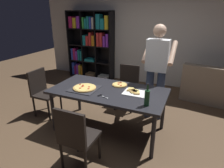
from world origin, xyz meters
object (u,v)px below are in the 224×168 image
at_px(couch, 223,90).
at_px(pepperoni_pizza_on_tray, 85,88).
at_px(chair_near_camera, 76,135).
at_px(second_pizza_plain, 120,85).
at_px(kitchen_scissors, 102,96).
at_px(bookshelf, 91,44).
at_px(wine_bottle, 147,98).
at_px(person_serving_pizza, 157,68).
at_px(chair_far_side, 128,84).
at_px(dining_table, 108,94).
at_px(chair_left_end, 43,90).

relative_size(couch, pepperoni_pizza_on_tray, 4.11).
relative_size(chair_near_camera, second_pizza_plain, 3.51).
distance_m(pepperoni_pizza_on_tray, kitchen_scissors, 0.41).
relative_size(bookshelf, wine_bottle, 6.17).
bearing_deg(wine_bottle, pepperoni_pizza_on_tray, 171.21).
distance_m(chair_near_camera, person_serving_pizza, 1.87).
bearing_deg(second_pizza_plain, chair_far_side, 97.61).
distance_m(chair_near_camera, chair_far_side, 1.92).
height_order(chair_near_camera, pepperoni_pizza_on_tray, chair_near_camera).
relative_size(dining_table, chair_near_camera, 2.06).
height_order(dining_table, second_pizza_plain, second_pizza_plain).
bearing_deg(person_serving_pizza, second_pizza_plain, -137.70).
xyz_separation_m(dining_table, chair_left_end, (-1.41, 0.00, -0.17)).
bearing_deg(couch, chair_left_end, -148.97).
height_order(chair_left_end, bookshelf, bookshelf).
bearing_deg(pepperoni_pizza_on_tray, person_serving_pizza, 40.81).
relative_size(chair_left_end, bookshelf, 0.46).
bearing_deg(bookshelf, kitchen_scissors, -57.37).
height_order(kitchen_scissors, second_pizza_plain, second_pizza_plain).
height_order(pepperoni_pizza_on_tray, second_pizza_plain, pepperoni_pizza_on_tray).
distance_m(chair_left_end, pepperoni_pizza_on_tray, 1.07).
distance_m(chair_near_camera, kitchen_scissors, 0.74).
bearing_deg(chair_far_side, wine_bottle, -60.51).
height_order(chair_far_side, bookshelf, bookshelf).
bearing_deg(chair_far_side, person_serving_pizza, -19.75).
height_order(bookshelf, kitchen_scissors, bookshelf).
height_order(chair_near_camera, person_serving_pizza, person_serving_pizza).
relative_size(chair_left_end, wine_bottle, 2.85).
height_order(wine_bottle, second_pizza_plain, wine_bottle).
xyz_separation_m(chair_near_camera, pepperoni_pizza_on_tray, (-0.38, 0.84, 0.25)).
distance_m(chair_near_camera, couch, 3.51).
bearing_deg(person_serving_pizza, kitchen_scissors, -121.05).
height_order(bookshelf, second_pizza_plain, bookshelf).
xyz_separation_m(chair_left_end, pepperoni_pizza_on_tray, (1.04, -0.12, 0.25)).
relative_size(dining_table, wine_bottle, 5.87).
bearing_deg(person_serving_pizza, bookshelf, 144.48).
xyz_separation_m(chair_left_end, second_pizza_plain, (1.51, 0.27, 0.25)).
xyz_separation_m(bookshelf, kitchen_scissors, (1.69, -2.64, -0.26)).
xyz_separation_m(person_serving_pizza, second_pizza_plain, (-0.52, -0.47, -0.24)).
bearing_deg(chair_left_end, kitchen_scissors, -10.42).
distance_m(bookshelf, kitchen_scissors, 3.14).
height_order(person_serving_pizza, wine_bottle, person_serving_pizza).
bearing_deg(second_pizza_plain, person_serving_pizza, 42.30).
relative_size(chair_far_side, person_serving_pizza, 0.51).
bearing_deg(kitchen_scissors, person_serving_pizza, 58.95).
relative_size(chair_left_end, second_pizza_plain, 3.51).
distance_m(chair_left_end, kitchen_scissors, 1.47).
height_order(chair_left_end, wine_bottle, wine_bottle).
xyz_separation_m(chair_left_end, couch, (3.30, 1.99, -0.21)).
distance_m(person_serving_pizza, wine_bottle, 1.03).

